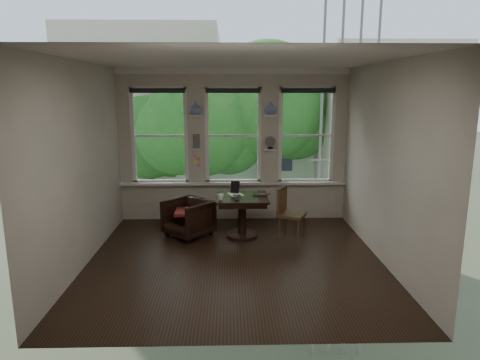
{
  "coord_description": "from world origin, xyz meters",
  "views": [
    {
      "loc": [
        -0.08,
        -6.21,
        2.59
      ],
      "look_at": [
        0.1,
        0.9,
        1.08
      ],
      "focal_mm": 32.0,
      "sensor_mm": 36.0,
      "label": 1
    }
  ],
  "objects_px": {
    "laptop": "(262,195)",
    "mug": "(221,197)",
    "armchair_left": "(188,218)",
    "side_chair_right": "(292,214)",
    "table": "(242,217)"
  },
  "relations": [
    {
      "from": "table",
      "to": "laptop",
      "type": "height_order",
      "value": "laptop"
    },
    {
      "from": "table",
      "to": "side_chair_right",
      "type": "bearing_deg",
      "value": -10.5
    },
    {
      "from": "table",
      "to": "armchair_left",
      "type": "bearing_deg",
      "value": 175.7
    },
    {
      "from": "armchair_left",
      "to": "mug",
      "type": "height_order",
      "value": "mug"
    },
    {
      "from": "laptop",
      "to": "mug",
      "type": "bearing_deg",
      "value": -157.67
    },
    {
      "from": "side_chair_right",
      "to": "laptop",
      "type": "height_order",
      "value": "side_chair_right"
    },
    {
      "from": "table",
      "to": "armchair_left",
      "type": "relative_size",
      "value": 1.22
    },
    {
      "from": "table",
      "to": "laptop",
      "type": "distance_m",
      "value": 0.52
    },
    {
      "from": "side_chair_right",
      "to": "laptop",
      "type": "relative_size",
      "value": 2.99
    },
    {
      "from": "table",
      "to": "mug",
      "type": "bearing_deg",
      "value": -146.59
    },
    {
      "from": "side_chair_right",
      "to": "mug",
      "type": "xyz_separation_m",
      "value": [
        -1.23,
        -0.08,
        0.34
      ]
    },
    {
      "from": "table",
      "to": "armchair_left",
      "type": "distance_m",
      "value": 0.97
    },
    {
      "from": "armchair_left",
      "to": "mug",
      "type": "xyz_separation_m",
      "value": [
        0.6,
        -0.32,
        0.46
      ]
    },
    {
      "from": "armchair_left",
      "to": "mug",
      "type": "distance_m",
      "value": 0.82
    },
    {
      "from": "armchair_left",
      "to": "laptop",
      "type": "height_order",
      "value": "laptop"
    }
  ]
}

